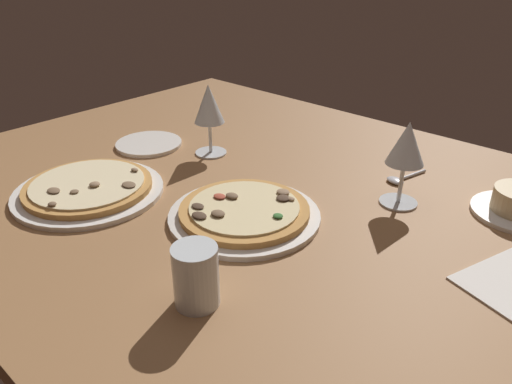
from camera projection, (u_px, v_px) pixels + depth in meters
dining_table at (267, 203)px, 99.90cm from camera, size 150.00×110.00×4.00cm
pizza_main at (244, 212)px, 90.29cm from camera, size 27.89×27.89×3.30cm
pizza_side at (89, 189)px, 98.79cm from camera, size 29.50×29.50×3.35cm
wine_glass_far at (406, 147)px, 90.50cm from camera, size 7.28×7.28×16.55cm
wine_glass_near at (209, 106)px, 112.42cm from camera, size 7.43×7.43×16.68cm
water_glass at (196, 279)px, 68.11cm from camera, size 6.43×6.43×9.17cm
side_plate at (150, 143)px, 122.15cm from camera, size 16.10×16.10×0.90cm
spoon at (400, 179)px, 104.29cm from camera, size 4.83×11.04×1.00cm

